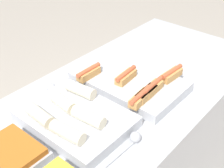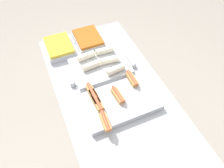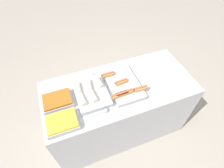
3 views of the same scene
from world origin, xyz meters
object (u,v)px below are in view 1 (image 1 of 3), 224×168
at_px(tray_hotdogs, 130,82).
at_px(serving_spoon_near, 133,140).
at_px(serving_spoon_far, 48,90).
at_px(tray_wraps, 74,117).

relative_size(tray_hotdogs, serving_spoon_near, 2.39).
bearing_deg(tray_hotdogs, serving_spoon_far, 137.83).
distance_m(tray_hotdogs, tray_wraps, 0.37).
relative_size(serving_spoon_near, serving_spoon_far, 0.92).
bearing_deg(serving_spoon_far, tray_hotdogs, -42.17).
height_order(tray_hotdogs, serving_spoon_far, tray_hotdogs).
xyz_separation_m(tray_hotdogs, serving_spoon_near, (-0.30, -0.24, -0.01)).
bearing_deg(serving_spoon_far, serving_spoon_near, -90.72).
height_order(tray_hotdogs, tray_wraps, tray_wraps).
distance_m(tray_wraps, serving_spoon_near, 0.27).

